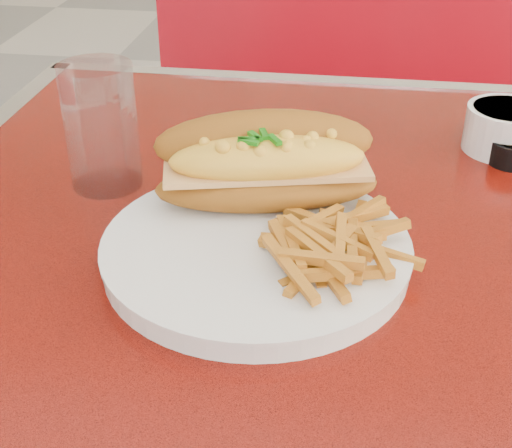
# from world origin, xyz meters

# --- Properties ---
(diner_table) EXTENTS (1.23, 0.83, 0.77)m
(diner_table) POSITION_xyz_m (0.00, 0.00, 0.61)
(diner_table) COLOR #B5180B
(diner_table) RESTS_ON ground
(booth_bench_far) EXTENTS (1.20, 0.51, 0.90)m
(booth_bench_far) POSITION_xyz_m (0.00, 0.81, 0.29)
(booth_bench_far) COLOR maroon
(booth_bench_far) RESTS_ON ground
(dinner_plate) EXTENTS (0.37, 0.37, 0.02)m
(dinner_plate) POSITION_xyz_m (-0.21, -0.09, 0.78)
(dinner_plate) COLOR silver
(dinner_plate) RESTS_ON diner_table
(mac_hoagie) EXTENTS (0.24, 0.16, 0.10)m
(mac_hoagie) POSITION_xyz_m (-0.21, -0.01, 0.83)
(mac_hoagie) COLOR #935817
(mac_hoagie) RESTS_ON dinner_plate
(fries_pile) EXTENTS (0.15, 0.15, 0.03)m
(fries_pile) POSITION_xyz_m (-0.14, -0.11, 0.81)
(fries_pile) COLOR orange
(fries_pile) RESTS_ON dinner_plate
(fork) EXTENTS (0.04, 0.16, 0.00)m
(fork) POSITION_xyz_m (-0.14, -0.07, 0.79)
(fork) COLOR silver
(fork) RESTS_ON dinner_plate
(gravy_ramekin) EXTENTS (0.12, 0.12, 0.05)m
(gravy_ramekin) POSITION_xyz_m (0.05, 0.19, 0.80)
(gravy_ramekin) COLOR silver
(gravy_ramekin) RESTS_ON diner_table
(sauce_cup_left) EXTENTS (0.07, 0.07, 0.03)m
(sauce_cup_left) POSITION_xyz_m (-0.22, 0.12, 0.79)
(sauce_cup_left) COLOR black
(sauce_cup_left) RESTS_ON diner_table
(water_tumbler) EXTENTS (0.10, 0.10, 0.14)m
(water_tumbler) POSITION_xyz_m (-0.40, 0.04, 0.84)
(water_tumbler) COLOR #A6C4D5
(water_tumbler) RESTS_ON diner_table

